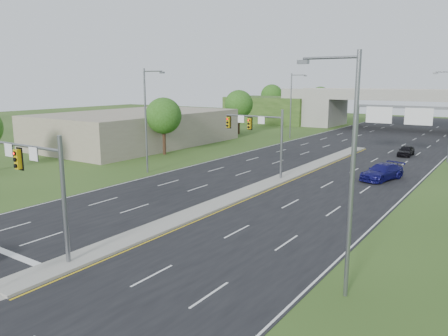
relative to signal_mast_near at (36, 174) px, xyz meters
The scene contains 18 objects.
ground 5.24m from the signal_mast_near, ahead, with size 240.00×240.00×0.00m, color #2C4719.
road 35.46m from the signal_mast_near, 86.31° to the left, with size 24.00×160.00×0.02m, color black.
median 23.64m from the signal_mast_near, 84.40° to the left, with size 2.00×54.00×0.16m, color gray.
lane_markings 29.41m from the signal_mast_near, 86.72° to the left, with size 23.72×160.00×0.01m.
signal_mast_near is the anchor object (origin of this frame).
signal_mast_far 25.00m from the signal_mast_near, 90.00° to the left, with size 6.62×0.60×7.00m.
sign_gantry 45.88m from the signal_mast_near, 78.75° to the left, with size 11.58×0.44×6.67m.
overpass 80.11m from the signal_mast_near, 88.38° to the left, with size 80.00×14.00×8.10m.
lightpole_l_mid 22.95m from the signal_mast_near, 118.79° to the left, with size 2.85×0.25×11.00m.
lightpole_l_far 56.19m from the signal_mast_near, 101.33° to the left, with size 2.85×0.25×11.00m.
lightpole_r_near 16.42m from the signal_mast_near, 18.06° to the left, with size 2.85×0.25×11.00m.
tree_l_near 34.92m from the signal_mast_near, 120.53° to the left, with size 4.80×4.80×7.60m.
tree_l_mid 59.21m from the signal_mast_near, 111.54° to the left, with size 5.20×5.20×8.12m.
tree_back_a 100.64m from the signal_mast_near, 110.80° to the left, with size 6.00×6.00×8.85m.
tree_back_b 96.56m from the signal_mast_near, 103.01° to the left, with size 5.60×5.60×8.32m.
commercial_building 44.77m from the signal_mast_near, 128.34° to the left, with size 18.00×30.00×5.00m, color gray.
car_far_b 32.67m from the signal_mast_near, 70.79° to the left, with size 2.24×5.51×1.60m, color #0F0E55.
car_far_c 48.15m from the signal_mast_near, 78.60° to the left, with size 1.62×4.03×1.37m, color black.
Camera 1 is at (19.33, -13.51, 9.72)m, focal length 35.00 mm.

